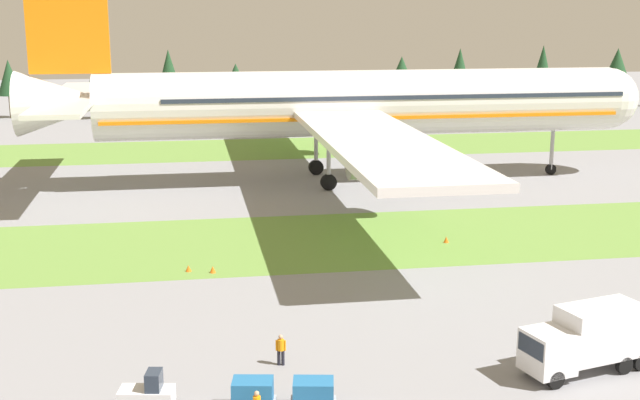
% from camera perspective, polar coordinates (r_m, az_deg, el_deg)
% --- Properties ---
extents(grass_strip_near, '(320.00, 17.43, 0.01)m').
position_cam_1_polar(grass_strip_near, '(69.46, -5.19, -2.94)').
color(grass_strip_near, olive).
rests_on(grass_strip_near, ground).
extents(grass_strip_far, '(320.00, 17.43, 0.01)m').
position_cam_1_polar(grass_strip_far, '(115.18, -6.91, 3.38)').
color(grass_strip_far, olive).
rests_on(grass_strip_far, ground).
extents(airliner, '(67.93, 83.31, 24.15)m').
position_cam_1_polar(airliner, '(92.33, 1.61, 6.54)').
color(airliner, silver).
rests_on(airliner, ground).
extents(baggage_tug, '(2.79, 1.73, 1.97)m').
position_cam_1_polar(baggage_tug, '(42.40, -11.49, -12.65)').
color(baggage_tug, silver).
rests_on(baggage_tug, ground).
extents(cargo_dolly_lead, '(2.43, 1.86, 1.55)m').
position_cam_1_polar(cargo_dolly_lead, '(41.61, -4.55, -12.77)').
color(cargo_dolly_lead, '#A3A3A8').
rests_on(cargo_dolly_lead, ground).
extents(cargo_dolly_second, '(2.43, 1.86, 1.55)m').
position_cam_1_polar(cargo_dolly_second, '(41.46, -0.45, -12.82)').
color(cargo_dolly_second, '#A3A3A8').
rests_on(cargo_dolly_second, ground).
extents(catering_truck, '(7.31, 3.94, 3.58)m').
position_cam_1_polar(catering_truck, '(47.14, 17.44, -8.81)').
color(catering_truck, silver).
rests_on(catering_truck, ground).
extents(ground_crew_marshaller, '(0.55, 0.36, 1.74)m').
position_cam_1_polar(ground_crew_marshaller, '(46.30, -2.65, -9.95)').
color(ground_crew_marshaller, black).
rests_on(ground_crew_marshaller, ground).
extents(taxiway_marker_1, '(0.44, 0.44, 0.50)m').
position_cam_1_polar(taxiway_marker_1, '(70.21, 8.48, -2.65)').
color(taxiway_marker_1, orange).
rests_on(taxiway_marker_1, ground).
extents(taxiway_marker_2, '(0.44, 0.44, 0.50)m').
position_cam_1_polar(taxiway_marker_2, '(62.22, -7.22, -4.65)').
color(taxiway_marker_2, orange).
rests_on(taxiway_marker_2, ground).
extents(taxiway_marker_3, '(0.44, 0.44, 0.46)m').
position_cam_1_polar(taxiway_marker_3, '(62.77, -8.84, -4.56)').
color(taxiway_marker_3, orange).
rests_on(taxiway_marker_3, ground).
extents(distant_tree_line, '(182.03, 10.55, 12.21)m').
position_cam_1_polar(distant_tree_line, '(150.55, -7.03, 8.22)').
color(distant_tree_line, '#4C3823').
rests_on(distant_tree_line, ground).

